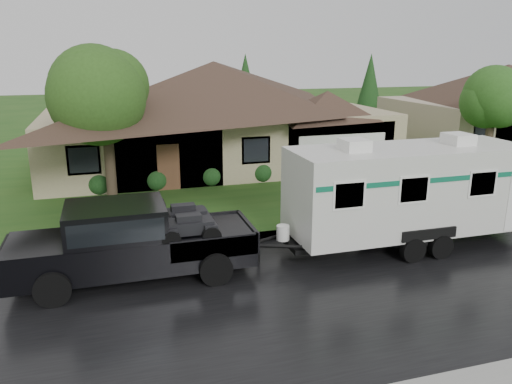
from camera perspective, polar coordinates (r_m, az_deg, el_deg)
ground at (r=15.08m, az=-0.72°, el=-8.64°), size 140.00×140.00×0.00m
road at (r=13.36m, az=1.70°, el=-12.01°), size 140.00×8.00×0.01m
curb at (r=17.06m, az=-2.81°, el=-5.42°), size 140.00×0.50×0.15m
lawn at (r=29.12m, az=-8.90°, el=3.33°), size 140.00×26.00×0.15m
house_main at (r=27.85m, az=-4.11°, el=10.24°), size 19.44×10.80×6.90m
house_neighbor at (r=38.02m, az=27.01°, el=9.65°), size 15.12×9.72×6.45m
tree_left_green at (r=21.12m, az=-16.94°, el=10.68°), size 3.89×3.89×6.43m
tree_right_green at (r=28.52m, az=25.48°, el=9.34°), size 3.18×3.18×5.27m
shrub_row at (r=23.90m, az=-2.26°, el=2.21°), size 13.60×1.00×1.00m
pickup_truck at (r=14.42m, az=-14.31°, el=-5.23°), size 6.63×2.52×2.21m
travel_trailer at (r=16.88m, az=16.87°, el=0.35°), size 8.17×2.87×3.67m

